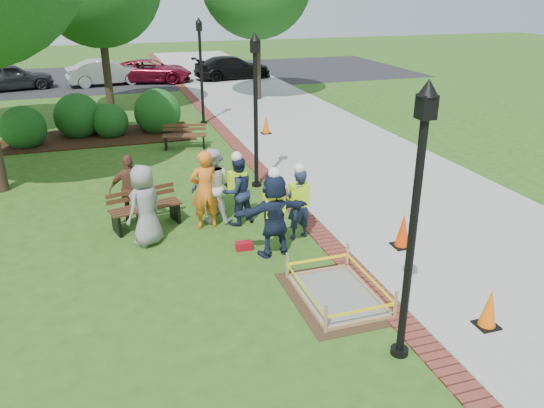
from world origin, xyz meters
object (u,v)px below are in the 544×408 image
object	(u,v)px
wet_concrete_pad	(338,286)
bench_near	(146,215)
cone_front	(489,309)
hivis_worker_c	(237,189)
hivis_worker_b	(299,201)
hivis_worker_a	(274,212)
lamp_near	(415,208)

from	to	relation	value
wet_concrete_pad	bench_near	xyz separation A→B (m)	(-3.06, 4.28, 0.05)
cone_front	hivis_worker_c	world-z (taller)	hivis_worker_c
wet_concrete_pad	hivis_worker_b	bearing A→B (deg)	85.80
cone_front	hivis_worker_a	bearing A→B (deg)	125.47
hivis_worker_a	hivis_worker_b	xyz separation A→B (m)	(0.77, 0.60, -0.08)
bench_near	hivis_worker_a	world-z (taller)	hivis_worker_a
bench_near	hivis_worker_b	distance (m)	3.71
cone_front	hivis_worker_c	bearing A→B (deg)	118.41
cone_front	lamp_near	world-z (taller)	lamp_near
lamp_near	hivis_worker_b	size ratio (longest dim) A/B	2.38
hivis_worker_a	hivis_worker_b	size ratio (longest dim) A/B	1.09
wet_concrete_pad	hivis_worker_b	distance (m)	2.69
cone_front	hivis_worker_a	distance (m)	4.51
bench_near	hivis_worker_b	bearing A→B (deg)	-27.32
bench_near	hivis_worker_b	size ratio (longest dim) A/B	0.98
hivis_worker_a	hivis_worker_c	xyz separation A→B (m)	(-0.34, 1.78, -0.06)
lamp_near	hivis_worker_b	world-z (taller)	lamp_near
wet_concrete_pad	hivis_worker_a	distance (m)	2.21
wet_concrete_pad	hivis_worker_a	size ratio (longest dim) A/B	1.18
hivis_worker_c	lamp_near	bearing A→B (deg)	-78.23
bench_near	cone_front	xyz separation A→B (m)	(5.07, -5.92, 0.06)
lamp_near	hivis_worker_a	distance (m)	4.18
hivis_worker_a	hivis_worker_c	bearing A→B (deg)	100.79
hivis_worker_a	hivis_worker_b	bearing A→B (deg)	37.69
hivis_worker_a	wet_concrete_pad	bearing A→B (deg)	-73.80
lamp_near	hivis_worker_a	size ratio (longest dim) A/B	2.17
wet_concrete_pad	hivis_worker_a	xyz separation A→B (m)	(-0.58, 2.00, 0.74)
bench_near	wet_concrete_pad	bearing A→B (deg)	-54.44
cone_front	lamp_near	size ratio (longest dim) A/B	0.17
hivis_worker_a	bench_near	bearing A→B (deg)	137.42
wet_concrete_pad	hivis_worker_c	xyz separation A→B (m)	(-0.92, 3.78, 0.67)
hivis_worker_a	hivis_worker_c	size ratio (longest dim) A/B	1.08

